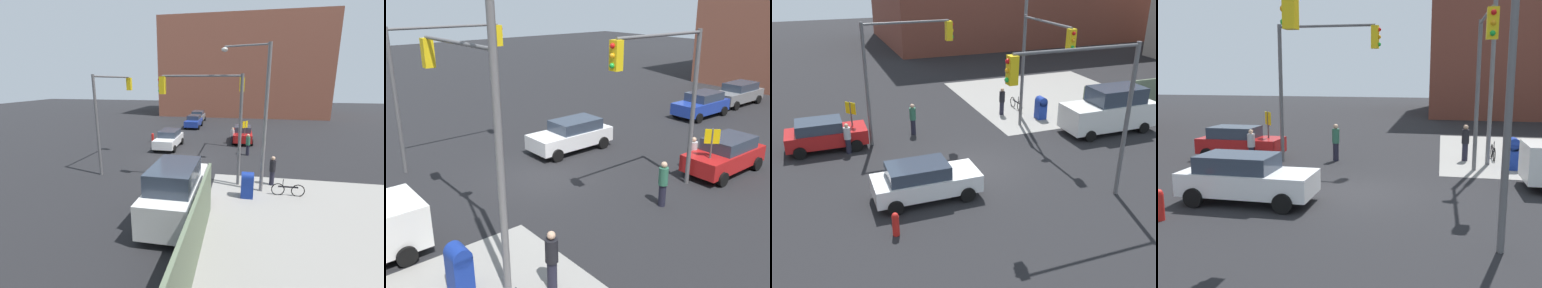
% 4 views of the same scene
% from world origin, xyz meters
% --- Properties ---
extents(ground_plane, '(120.00, 120.00, 0.00)m').
position_xyz_m(ground_plane, '(0.00, 0.00, 0.00)').
color(ground_plane, black).
extents(traffic_signal_nw_corner, '(4.86, 0.36, 6.50)m').
position_xyz_m(traffic_signal_nw_corner, '(-2.67, 4.50, 4.59)').
color(traffic_signal_nw_corner, '#59595B').
rests_on(traffic_signal_nw_corner, ground).
extents(traffic_signal_se_corner, '(5.58, 0.36, 6.50)m').
position_xyz_m(traffic_signal_se_corner, '(2.37, -4.50, 4.64)').
color(traffic_signal_se_corner, '#59595B').
rests_on(traffic_signal_se_corner, ground).
extents(traffic_signal_ne_corner, '(0.36, 4.94, 6.50)m').
position_xyz_m(traffic_signal_ne_corner, '(4.50, 2.64, 4.60)').
color(traffic_signal_ne_corner, '#59595B').
rests_on(traffic_signal_ne_corner, ground).
extents(street_lamp_corner, '(1.03, 2.59, 8.00)m').
position_xyz_m(street_lamp_corner, '(5.10, 5.44, 4.70)').
color(street_lamp_corner, slate).
rests_on(street_lamp_corner, ground).
extents(warning_sign_two_way, '(0.48, 0.48, 2.40)m').
position_xyz_m(warning_sign_two_way, '(-5.40, 4.96, 1.64)').
color(warning_sign_two_way, '#4C4C4C').
rests_on(warning_sign_two_way, ground).
extents(mailbox_blue, '(0.56, 0.64, 1.43)m').
position_xyz_m(mailbox_blue, '(6.20, 5.00, 0.76)').
color(mailbox_blue, navy).
rests_on(mailbox_blue, ground).
extents(fire_hydrant, '(0.26, 0.26, 0.94)m').
position_xyz_m(fire_hydrant, '(-5.00, -4.20, 0.49)').
color(fire_hydrant, red).
rests_on(fire_hydrant, ground).
extents(hatchback_white, '(4.46, 2.02, 1.62)m').
position_xyz_m(hatchback_white, '(-3.30, -1.99, 0.84)').
color(hatchback_white, white).
rests_on(hatchback_white, ground).
extents(hatchback_red, '(4.14, 2.02, 1.62)m').
position_xyz_m(hatchback_red, '(-6.87, 4.78, 0.84)').
color(hatchback_red, '#B21919').
rests_on(hatchback_red, ground).
extents(pedestrian_crossing, '(0.36, 0.36, 1.83)m').
position_xyz_m(pedestrian_crossing, '(-2.00, 5.20, 0.96)').
color(pedestrian_crossing, '#2D664C').
rests_on(pedestrian_crossing, ground).
extents(pedestrian_waiting, '(0.36, 0.36, 1.79)m').
position_xyz_m(pedestrian_waiting, '(4.20, 6.50, 0.94)').
color(pedestrian_waiting, black).
rests_on(pedestrian_waiting, ground).
extents(pedestrian_walking_north, '(0.36, 0.36, 1.64)m').
position_xyz_m(pedestrian_walking_north, '(-5.80, 3.80, 0.85)').
color(pedestrian_walking_north, '#B2B2B7').
rests_on(pedestrian_walking_north, ground).
extents(bicycle_leaning_on_fence, '(0.05, 1.75, 0.97)m').
position_xyz_m(bicycle_leaning_on_fence, '(5.60, 7.20, 0.35)').
color(bicycle_leaning_on_fence, black).
rests_on(bicycle_leaning_on_fence, ground).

